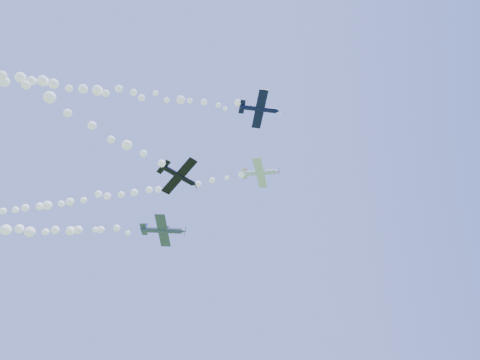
% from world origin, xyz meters
% --- Properties ---
extents(plane_white, '(7.42, 7.81, 2.99)m').
position_xyz_m(plane_white, '(5.89, -1.23, 52.81)').
color(plane_white, silver).
extents(smoke_trail_white, '(84.90, 6.23, 3.11)m').
position_xyz_m(smoke_trail_white, '(-38.77, 0.68, 52.53)').
color(smoke_trail_white, white).
extents(plane_navy, '(6.89, 7.27, 2.03)m').
position_xyz_m(plane_navy, '(7.76, -15.42, 53.43)').
color(plane_navy, '#0C0D35').
extents(smoke_trail_navy, '(62.78, 22.76, 2.74)m').
position_xyz_m(smoke_trail_navy, '(-25.53, -26.59, 53.22)').
color(smoke_trail_navy, white).
extents(plane_grey, '(8.18, 8.63, 2.82)m').
position_xyz_m(plane_grey, '(-11.29, -1.58, 41.63)').
color(plane_grey, '#3B4456').
extents(plane_black, '(5.71, 5.61, 2.23)m').
position_xyz_m(plane_black, '(-3.52, -17.39, 38.84)').
color(plane_black, black).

